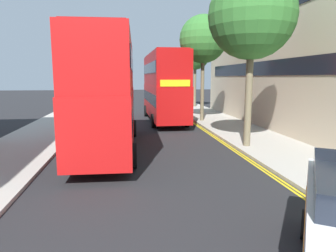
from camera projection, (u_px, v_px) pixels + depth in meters
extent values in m
cube|color=#ADA89E|center=(257.00, 139.00, 17.85)|extent=(4.00, 80.00, 0.14)
cube|color=#ADA89E|center=(24.00, 146.00, 16.08)|extent=(4.00, 80.00, 0.14)
cube|color=yellow|center=(235.00, 150.00, 15.62)|extent=(0.10, 56.00, 0.01)
cube|color=yellow|center=(232.00, 150.00, 15.60)|extent=(0.10, 56.00, 0.01)
cube|color=red|center=(108.00, 116.00, 15.38)|extent=(2.85, 10.88, 2.60)
cube|color=red|center=(107.00, 65.00, 14.97)|extent=(2.79, 10.66, 2.50)
cube|color=black|center=(108.00, 110.00, 15.33)|extent=(2.87, 10.45, 0.84)
cube|color=black|center=(107.00, 63.00, 14.96)|extent=(2.85, 10.23, 0.80)
cube|color=yellow|center=(115.00, 83.00, 20.41)|extent=(2.00, 0.13, 0.44)
cube|color=maroon|center=(106.00, 37.00, 14.77)|extent=(2.57, 9.79, 0.10)
cylinder|color=black|center=(93.00, 129.00, 18.73)|extent=(0.33, 1.05, 1.04)
cylinder|color=black|center=(134.00, 128.00, 18.99)|extent=(0.33, 1.05, 1.04)
cylinder|color=black|center=(70.00, 157.00, 12.15)|extent=(0.33, 1.05, 1.04)
cylinder|color=black|center=(133.00, 156.00, 12.42)|extent=(0.33, 1.05, 1.04)
cube|color=#B20F0F|center=(164.00, 101.00, 25.53)|extent=(2.65, 10.83, 2.60)
cube|color=#B20F0F|center=(164.00, 70.00, 25.12)|extent=(2.60, 10.62, 2.50)
cube|color=black|center=(164.00, 97.00, 25.48)|extent=(2.68, 10.40, 0.84)
cube|color=black|center=(164.00, 68.00, 25.11)|extent=(2.67, 10.19, 0.80)
cube|color=yellow|center=(175.00, 83.00, 20.03)|extent=(2.00, 0.09, 0.44)
cube|color=maroon|center=(164.00, 54.00, 24.92)|extent=(2.39, 9.75, 0.10)
cylinder|color=black|center=(187.00, 120.00, 22.64)|extent=(0.31, 1.04, 1.04)
cylinder|color=black|center=(153.00, 121.00, 22.27)|extent=(0.31, 1.04, 1.04)
cylinder|color=black|center=(172.00, 110.00, 29.18)|extent=(0.31, 1.04, 1.04)
cylinder|color=black|center=(146.00, 111.00, 28.80)|extent=(0.31, 1.04, 1.04)
cylinder|color=black|center=(306.00, 225.00, 6.97)|extent=(0.55, 0.69, 0.68)
cylinder|color=#6B6047|center=(195.00, 85.00, 36.98)|extent=(0.35, 0.35, 5.12)
cylinder|color=#6B6047|center=(199.00, 61.00, 36.58)|extent=(0.12, 1.10, 0.82)
cylinder|color=#6B6047|center=(193.00, 61.00, 36.91)|extent=(0.95, 0.50, 0.74)
cylinder|color=#6B6047|center=(192.00, 60.00, 36.03)|extent=(0.96, 0.94, 0.91)
sphere|color=#33702D|center=(195.00, 55.00, 36.40)|extent=(3.50, 3.50, 3.50)
cylinder|color=#6B6047|center=(249.00, 95.00, 15.54)|extent=(0.36, 0.36, 5.25)
cylinder|color=#6B6047|center=(264.00, 33.00, 14.98)|extent=(0.45, 1.26, 0.94)
cylinder|color=#6B6047|center=(239.00, 33.00, 15.66)|extent=(1.46, 0.85, 1.16)
cylinder|color=#6B6047|center=(246.00, 29.00, 14.37)|extent=(1.34, 1.12, 1.19)
sphere|color=#33702D|center=(252.00, 15.00, 14.92)|extent=(4.30, 4.30, 4.30)
cylinder|color=#6B6047|center=(202.00, 88.00, 24.82)|extent=(0.29, 0.29, 5.40)
cylinder|color=#6B6047|center=(213.00, 46.00, 24.24)|extent=(0.46, 1.62, 1.19)
cylinder|color=#6B6047|center=(204.00, 50.00, 24.73)|extent=(0.83, 0.52, 0.67)
cylinder|color=#6B6047|center=(196.00, 48.00, 24.68)|extent=(0.99, 1.08, 0.99)
cylinder|color=#6B6047|center=(198.00, 49.00, 24.10)|extent=(0.50, 1.01, 0.77)
cylinder|color=#6B6047|center=(208.00, 48.00, 23.81)|extent=(1.21, 0.63, 0.94)
sphere|color=#33702D|center=(203.00, 39.00, 24.21)|extent=(3.80, 3.80, 3.80)
cube|color=black|center=(271.00, 9.00, 20.00)|extent=(0.04, 24.64, 1.00)
cube|color=black|center=(268.00, 68.00, 20.61)|extent=(0.04, 24.64, 1.00)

